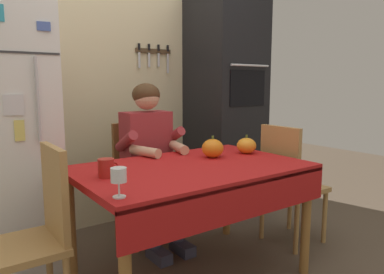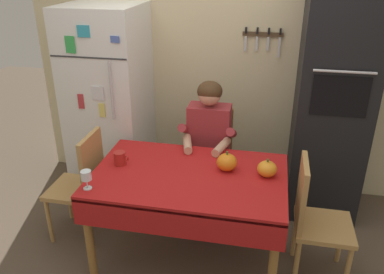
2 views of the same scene
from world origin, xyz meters
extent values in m
cube|color=beige|center=(0.05, 1.35, 1.30)|extent=(3.70, 0.10, 2.60)
cube|color=#4C3823|center=(0.42, 1.29, 1.54)|extent=(0.36, 0.02, 0.04)
cube|color=silver|center=(0.27, 1.28, 1.45)|extent=(0.02, 0.01, 0.14)
cube|color=black|center=(0.27, 1.28, 1.57)|extent=(0.02, 0.01, 0.06)
cube|color=silver|center=(0.37, 1.28, 1.45)|extent=(0.02, 0.01, 0.13)
cube|color=black|center=(0.37, 1.28, 1.57)|extent=(0.02, 0.01, 0.06)
cube|color=silver|center=(0.47, 1.28, 1.46)|extent=(0.02, 0.01, 0.12)
cube|color=black|center=(0.47, 1.28, 1.57)|extent=(0.02, 0.01, 0.06)
cube|color=silver|center=(0.57, 1.28, 1.43)|extent=(0.02, 0.01, 0.18)
cube|color=black|center=(0.57, 1.28, 1.57)|extent=(0.02, 0.01, 0.06)
cylinder|color=silver|center=(-0.76, 0.60, 1.15)|extent=(0.02, 0.02, 0.50)
cube|color=#E5D666|center=(-0.87, 0.61, 0.97)|extent=(0.06, 0.01, 0.12)
cube|color=silver|center=(-0.89, 0.61, 1.12)|extent=(0.11, 0.02, 0.12)
cube|color=#4C66B7|center=(-0.70, 0.61, 1.58)|extent=(0.08, 0.02, 0.05)
cube|color=black|center=(1.05, 1.00, 1.05)|extent=(0.60, 0.60, 2.10)
cube|color=black|center=(1.05, 0.70, 1.20)|extent=(0.42, 0.01, 0.32)
cylinder|color=silver|center=(1.05, 0.67, 1.40)|extent=(0.45, 0.02, 0.02)
cylinder|color=#9E6B33|center=(-0.64, 0.49, 0.35)|extent=(0.06, 0.06, 0.70)
cylinder|color=#9E6B33|center=(0.64, -0.29, 0.35)|extent=(0.06, 0.06, 0.70)
cylinder|color=#9E6B33|center=(0.64, 0.49, 0.35)|extent=(0.06, 0.06, 0.70)
cube|color=red|center=(0.00, 0.10, 0.72)|extent=(1.40, 0.90, 0.04)
cube|color=red|center=(0.00, -0.34, 0.62)|extent=(1.40, 0.01, 0.20)
cube|color=brown|center=(0.04, 0.79, 0.43)|extent=(0.40, 0.40, 0.04)
cube|color=brown|center=(0.04, 0.97, 0.69)|extent=(0.36, 0.04, 0.48)
cylinder|color=brown|center=(-0.13, 0.62, 0.21)|extent=(0.04, 0.04, 0.41)
cylinder|color=brown|center=(-0.13, 0.96, 0.21)|extent=(0.04, 0.04, 0.41)
cylinder|color=brown|center=(0.21, 0.62, 0.21)|extent=(0.04, 0.04, 0.41)
cylinder|color=brown|center=(0.21, 0.96, 0.21)|extent=(0.04, 0.04, 0.41)
cube|color=#38384C|center=(-0.06, 0.41, 0.04)|extent=(0.10, 0.22, 0.08)
cube|color=#38384C|center=(0.14, 0.41, 0.04)|extent=(0.10, 0.22, 0.08)
cylinder|color=#38384C|center=(-0.06, 0.47, 0.23)|extent=(0.09, 0.09, 0.38)
cylinder|color=#38384C|center=(0.14, 0.47, 0.23)|extent=(0.09, 0.09, 0.38)
cube|color=#38384C|center=(-0.05, 0.63, 0.50)|extent=(0.12, 0.40, 0.11)
cube|color=#38384C|center=(0.13, 0.63, 0.50)|extent=(0.12, 0.40, 0.11)
cube|color=#9E2D33|center=(0.04, 0.75, 0.79)|extent=(0.36, 0.20, 0.48)
cylinder|color=#9E2D33|center=(-0.16, 0.68, 0.83)|extent=(0.07, 0.26, 0.18)
cylinder|color=#9E2D33|center=(0.24, 0.68, 0.83)|extent=(0.07, 0.26, 0.18)
cylinder|color=#D8A884|center=(-0.10, 0.51, 0.78)|extent=(0.13, 0.27, 0.07)
cylinder|color=#D8A884|center=(0.18, 0.51, 0.78)|extent=(0.13, 0.27, 0.07)
sphere|color=#D8A884|center=(0.04, 0.73, 1.14)|extent=(0.19, 0.19, 0.19)
ellipsoid|color=#472D19|center=(0.04, 0.74, 1.16)|extent=(0.21, 0.21, 0.17)
cube|color=tan|center=(0.98, 0.08, 0.43)|extent=(0.40, 0.40, 0.04)
cube|color=tan|center=(0.80, 0.08, 0.69)|extent=(0.04, 0.36, 0.48)
cylinder|color=tan|center=(1.15, -0.09, 0.21)|extent=(0.04, 0.04, 0.41)
cylinder|color=tan|center=(0.81, -0.09, 0.21)|extent=(0.04, 0.04, 0.41)
cylinder|color=tan|center=(1.15, 0.25, 0.21)|extent=(0.04, 0.04, 0.41)
cylinder|color=tan|center=(0.81, 0.25, 0.21)|extent=(0.04, 0.04, 0.41)
cube|color=tan|center=(-0.98, 0.19, 0.43)|extent=(0.40, 0.40, 0.04)
cube|color=tan|center=(-0.80, 0.19, 0.69)|extent=(0.04, 0.36, 0.48)
cylinder|color=tan|center=(-0.81, 0.36, 0.21)|extent=(0.04, 0.04, 0.41)
cylinder|color=#B2231E|center=(-0.54, 0.13, 0.79)|extent=(0.09, 0.09, 0.10)
torus|color=#B2231E|center=(-0.49, 0.13, 0.80)|extent=(0.05, 0.01, 0.05)
cylinder|color=white|center=(-0.63, -0.23, 0.74)|extent=(0.06, 0.06, 0.01)
cylinder|color=white|center=(-0.63, -0.23, 0.78)|extent=(0.01, 0.01, 0.06)
cylinder|color=white|center=(-0.63, -0.23, 0.84)|extent=(0.07, 0.07, 0.06)
ellipsoid|color=orange|center=(0.26, 0.21, 0.80)|extent=(0.15, 0.15, 0.13)
cylinder|color=#4C6023|center=(0.26, 0.21, 0.88)|extent=(0.02, 0.02, 0.02)
ellipsoid|color=orange|center=(0.55, 0.18, 0.80)|extent=(0.14, 0.14, 0.11)
cylinder|color=#4C6023|center=(0.55, 0.18, 0.86)|extent=(0.02, 0.02, 0.02)
camera|label=1|loc=(-1.28, -1.70, 1.25)|focal=34.09mm
camera|label=2|loc=(0.52, -2.33, 2.19)|focal=37.07mm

